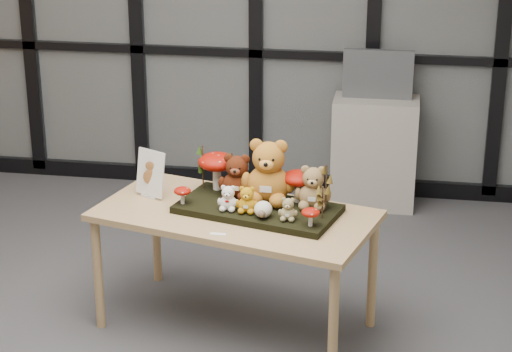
% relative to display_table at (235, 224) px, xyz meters
% --- Properties ---
extents(floor, '(5.00, 5.00, 0.00)m').
position_rel_display_table_xyz_m(floor, '(-0.69, -0.33, -0.62)').
color(floor, '#4D4E52').
rests_on(floor, ground).
extents(room_shell, '(5.00, 5.00, 5.00)m').
position_rel_display_table_xyz_m(room_shell, '(-0.69, -0.33, 1.06)').
color(room_shell, '#B5B2AB').
rests_on(room_shell, floor).
extents(glass_partition, '(4.90, 0.06, 2.78)m').
position_rel_display_table_xyz_m(glass_partition, '(-0.69, 2.14, 0.80)').
color(glass_partition, '#2D383F').
rests_on(glass_partition, floor).
extents(display_table, '(1.59, 1.08, 0.68)m').
position_rel_display_table_xyz_m(display_table, '(0.00, 0.00, 0.00)').
color(display_table, tan).
rests_on(display_table, floor).
extents(diorama_tray, '(0.92, 0.62, 0.04)m').
position_rel_display_table_xyz_m(diorama_tray, '(0.12, 0.02, 0.09)').
color(diorama_tray, black).
rests_on(diorama_tray, display_table).
extents(bear_pooh_yellow, '(0.35, 0.33, 0.38)m').
position_rel_display_table_xyz_m(bear_pooh_yellow, '(0.16, 0.10, 0.29)').
color(bear_pooh_yellow, '#B26D21').
rests_on(bear_pooh_yellow, diorama_tray).
extents(bear_brown_medium, '(0.24, 0.23, 0.27)m').
position_rel_display_table_xyz_m(bear_brown_medium, '(-0.01, 0.14, 0.24)').
color(bear_brown_medium, '#48190A').
rests_on(bear_brown_medium, diorama_tray).
extents(bear_tan_back, '(0.23, 0.22, 0.25)m').
position_rel_display_table_xyz_m(bear_tan_back, '(0.41, 0.06, 0.23)').
color(bear_tan_back, olive).
rests_on(bear_tan_back, diorama_tray).
extents(bear_small_yellow, '(0.14, 0.13, 0.16)m').
position_rel_display_table_xyz_m(bear_small_yellow, '(0.08, -0.06, 0.18)').
color(bear_small_yellow, '#C5860F').
rests_on(bear_small_yellow, diorama_tray).
extents(bear_white_bow, '(0.14, 0.13, 0.15)m').
position_rel_display_table_xyz_m(bear_white_bow, '(-0.02, -0.05, 0.18)').
color(bear_white_bow, white).
rests_on(bear_white_bow, diorama_tray).
extents(bear_beige_small, '(0.12, 0.11, 0.13)m').
position_rel_display_table_xyz_m(bear_beige_small, '(0.30, -0.13, 0.17)').
color(bear_beige_small, '#958556').
rests_on(bear_beige_small, diorama_tray).
extents(plush_cream_hedgehog, '(0.09, 0.08, 0.09)m').
position_rel_display_table_xyz_m(plush_cream_hedgehog, '(0.17, -0.12, 0.15)').
color(plush_cream_hedgehog, '#F1E7CF').
rests_on(plush_cream_hedgehog, diorama_tray).
extents(mushroom_back_left, '(0.21, 0.21, 0.23)m').
position_rel_display_table_xyz_m(mushroom_back_left, '(-0.14, 0.23, 0.22)').
color(mushroom_back_left, '#900E04').
rests_on(mushroom_back_left, diorama_tray).
extents(mushroom_back_right, '(0.17, 0.17, 0.19)m').
position_rel_display_table_xyz_m(mushroom_back_right, '(0.32, 0.12, 0.20)').
color(mushroom_back_right, '#900E04').
rests_on(mushroom_back_right, diorama_tray).
extents(mushroom_front_left, '(0.09, 0.09, 0.10)m').
position_rel_display_table_xyz_m(mushroom_front_left, '(-0.28, -0.01, 0.15)').
color(mushroom_front_left, '#900E04').
rests_on(mushroom_front_left, diorama_tray).
extents(mushroom_front_right, '(0.09, 0.09, 0.10)m').
position_rel_display_table_xyz_m(mushroom_front_right, '(0.42, -0.19, 0.16)').
color(mushroom_front_right, '#900E04').
rests_on(mushroom_front_right, diorama_tray).
extents(sprig_green_far_left, '(0.05, 0.05, 0.25)m').
position_rel_display_table_xyz_m(sprig_green_far_left, '(-0.22, 0.23, 0.23)').
color(sprig_green_far_left, black).
rests_on(sprig_green_far_left, diorama_tray).
extents(sprig_green_mid_left, '(0.05, 0.05, 0.22)m').
position_rel_display_table_xyz_m(sprig_green_mid_left, '(-0.06, 0.23, 0.21)').
color(sprig_green_mid_left, black).
rests_on(sprig_green_mid_left, diorama_tray).
extents(sprig_dry_far_right, '(0.05, 0.05, 0.25)m').
position_rel_display_table_xyz_m(sprig_dry_far_right, '(0.48, 0.02, 0.23)').
color(sprig_dry_far_right, brown).
rests_on(sprig_dry_far_right, diorama_tray).
extents(sprig_dry_mid_right, '(0.05, 0.05, 0.18)m').
position_rel_display_table_xyz_m(sprig_dry_mid_right, '(0.47, -0.09, 0.19)').
color(sprig_dry_mid_right, brown).
rests_on(sprig_dry_mid_right, diorama_tray).
extents(sprig_green_centre, '(0.05, 0.05, 0.18)m').
position_rel_display_table_xyz_m(sprig_green_centre, '(0.09, 0.20, 0.19)').
color(sprig_green_centre, black).
rests_on(sprig_green_centre, diorama_tray).
extents(sign_holder, '(0.19, 0.13, 0.27)m').
position_rel_display_table_xyz_m(sign_holder, '(-0.50, 0.15, 0.19)').
color(sign_holder, silver).
rests_on(sign_holder, display_table).
extents(label_card, '(0.08, 0.03, 0.00)m').
position_rel_display_table_xyz_m(label_card, '(-0.03, -0.29, 0.07)').
color(label_card, white).
rests_on(label_card, display_table).
extents(cabinet, '(0.60, 0.35, 0.80)m').
position_rel_display_table_xyz_m(cabinet, '(0.66, 1.93, -0.21)').
color(cabinet, '#A59E94').
rests_on(cabinet, floor).
extents(monitor, '(0.49, 0.05, 0.35)m').
position_rel_display_table_xyz_m(monitor, '(0.66, 1.95, 0.36)').
color(monitor, '#505358').
rests_on(monitor, cabinet).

